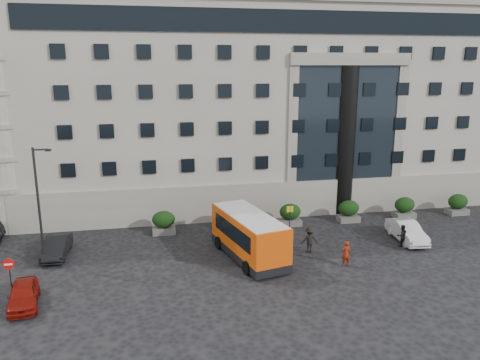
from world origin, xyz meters
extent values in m
plane|color=black|center=(0.00, 0.00, 0.00)|extent=(120.00, 120.00, 0.00)
cube|color=gray|center=(6.00, 22.00, 9.00)|extent=(44.00, 24.00, 18.00)
cylinder|color=black|center=(12.00, 10.30, 6.50)|extent=(1.80, 1.80, 13.00)
cube|color=#575754|center=(-4.00, 7.80, 0.25)|extent=(1.80, 1.20, 0.50)
ellipsoid|color=black|center=(-4.00, 7.80, 1.17)|extent=(1.80, 1.26, 1.34)
cube|color=#575754|center=(1.20, 7.80, 0.25)|extent=(1.80, 1.20, 0.50)
ellipsoid|color=black|center=(1.20, 7.80, 1.17)|extent=(1.80, 1.26, 1.34)
cube|color=#575754|center=(6.40, 7.80, 0.25)|extent=(1.80, 1.20, 0.50)
ellipsoid|color=black|center=(6.40, 7.80, 1.17)|extent=(1.80, 1.26, 1.34)
cube|color=#575754|center=(11.60, 7.80, 0.25)|extent=(1.80, 1.20, 0.50)
ellipsoid|color=black|center=(11.60, 7.80, 1.17)|extent=(1.80, 1.26, 1.34)
cube|color=#575754|center=(16.80, 7.80, 0.25)|extent=(1.80, 1.20, 0.50)
ellipsoid|color=black|center=(16.80, 7.80, 1.17)|extent=(1.80, 1.26, 1.34)
cube|color=#575754|center=(22.00, 7.80, 0.25)|extent=(1.80, 1.20, 0.50)
ellipsoid|color=black|center=(22.00, 7.80, 1.17)|extent=(1.80, 1.26, 1.34)
cylinder|color=#262628|center=(-12.00, 3.00, 4.00)|extent=(0.16, 0.16, 8.00)
cylinder|color=#262628|center=(-11.55, 3.00, 7.85)|extent=(0.90, 0.12, 0.12)
cube|color=black|center=(-11.10, 3.00, 7.80)|extent=(0.35, 0.18, 0.14)
cylinder|color=#262628|center=(5.50, 5.00, 1.25)|extent=(0.08, 0.08, 2.50)
cube|color=yellow|center=(5.50, 5.00, 2.30)|extent=(0.50, 0.06, 0.45)
cylinder|color=#262628|center=(-13.00, -1.00, 1.10)|extent=(0.08, 0.08, 2.20)
cylinder|color=red|center=(-13.00, -1.06, 2.00)|extent=(0.64, 0.05, 0.64)
cube|color=white|center=(-13.00, -1.10, 2.00)|extent=(0.45, 0.04, 0.10)
cube|color=#E34D0A|center=(1.61, 1.82, 1.82)|extent=(4.22, 7.84, 2.54)
cube|color=black|center=(1.61, 1.82, 0.45)|extent=(4.27, 7.89, 0.55)
cube|color=black|center=(1.61, 1.82, 2.08)|extent=(3.89, 6.26, 1.12)
cube|color=silver|center=(1.61, 1.82, 3.04)|extent=(4.01, 7.45, 0.18)
cylinder|color=black|center=(0.92, -0.80, 0.45)|extent=(0.48, 0.94, 0.90)
cylinder|color=black|center=(3.40, -0.20, 0.45)|extent=(0.48, 0.94, 0.90)
cylinder|color=black|center=(-0.19, 3.84, 0.45)|extent=(0.48, 0.94, 0.90)
cylinder|color=black|center=(2.29, 4.43, 0.45)|extent=(0.48, 0.94, 0.90)
cube|color=maroon|center=(-14.58, 18.91, 1.41)|extent=(2.20, 3.35, 2.28)
cube|color=maroon|center=(-14.50, 16.54, 1.05)|extent=(2.05, 1.52, 1.55)
cube|color=black|center=(-14.48, 15.91, 1.37)|extent=(1.73, 0.18, 0.73)
cylinder|color=black|center=(-15.50, 16.60, 0.38)|extent=(0.26, 0.77, 0.77)
cylinder|color=black|center=(-13.50, 16.67, 0.38)|extent=(0.26, 0.77, 0.77)
cylinder|color=black|center=(-15.60, 19.61, 0.38)|extent=(0.26, 0.77, 0.77)
cylinder|color=black|center=(-13.60, 19.67, 0.38)|extent=(0.26, 0.77, 0.77)
imported|color=maroon|center=(-12.04, -2.32, 0.65)|extent=(2.10, 4.01, 1.30)
imported|color=black|center=(-11.50, 4.68, 0.70)|extent=(1.58, 4.29, 1.40)
imported|color=black|center=(-17.00, 16.00, 0.72)|extent=(2.88, 5.42, 1.45)
imported|color=silver|center=(14.07, 2.69, 0.75)|extent=(1.92, 4.65, 1.50)
imported|color=maroon|center=(7.62, -0.79, 0.87)|extent=(0.64, 0.42, 1.75)
imported|color=black|center=(13.08, 1.69, 0.83)|extent=(0.84, 0.67, 1.66)
imported|color=black|center=(6.05, 1.95, 0.93)|extent=(1.22, 0.72, 1.85)
camera|label=1|loc=(-4.80, -27.76, 12.98)|focal=35.00mm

